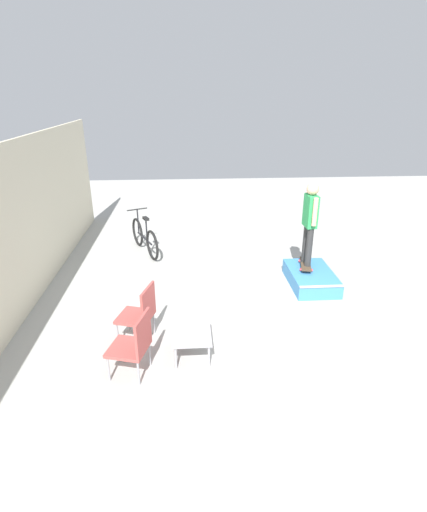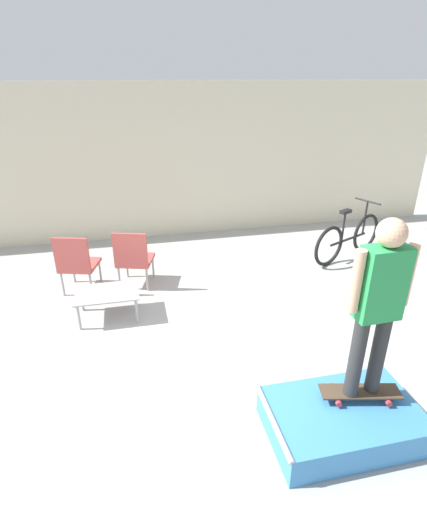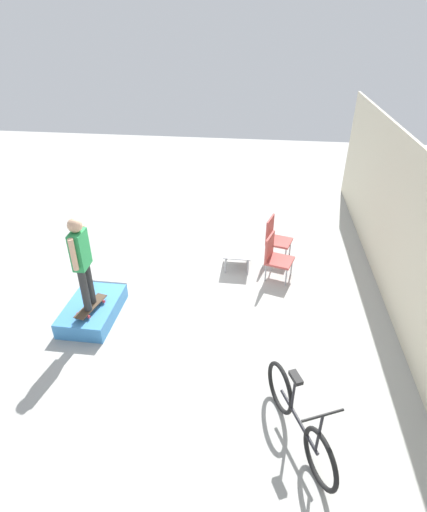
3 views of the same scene
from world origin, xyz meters
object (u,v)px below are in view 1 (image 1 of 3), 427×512
Objects in this scene: person_skater at (310,218)px; bicycle at (145,237)px; skateboard_on_ramp at (306,264)px; coffee_table at (192,333)px; skate_ramp_box at (311,278)px; patio_chair_left at (134,343)px; patio_chair_right at (141,312)px.

bicycle is (1.87, 3.54, -1.02)m from person_skater.
skateboard_on_ramp reaches higher than coffee_table.
coffee_table is (-2.17, 2.51, 0.19)m from skate_ramp_box.
patio_chair_left reaches higher than skate_ramp_box.
skateboard_on_ramp is at bearing -142.44° from bicycle.
bicycle is at bearing -159.08° from patio_chair_right.
skate_ramp_box is 1.46× the size of patio_chair_right.
skate_ramp_box is 1.27m from person_skater.
patio_chair_left is at bearing 159.11° from bicycle.
person_skater is at bearing 21.67° from skate_ramp_box.
person_skater is 1.77× the size of patio_chair_left.
skateboard_on_ramp is 3.40m from coffee_table.
patio_chair_right is at bearing 119.35° from person_skater.
bicycle reaches higher than patio_chair_right.
patio_chair_right is (0.84, 0.00, 0.00)m from patio_chair_left.
patio_chair_right is at bearing 118.22° from skate_ramp_box.
person_skater is (-0.00, 0.00, 1.02)m from skateboard_on_ramp.
person_skater is 3.89m from patio_chair_right.
skateboard_on_ramp is 0.45× the size of person_skater.
person_skater is (0.20, 0.08, 1.25)m from skate_ramp_box.
coffee_table is (-2.37, 2.44, -1.06)m from person_skater.
patio_chair_left is at bearing 142.94° from skateboard_on_ramp.
patio_chair_right is 0.57× the size of bicycle.
skateboard_on_ramp is 4.00m from bicycle.
skateboard_on_ramp is 4.29m from patio_chair_left.
bicycle reaches higher than patio_chair_left.
person_skater is at bearing 146.90° from skateboard_on_ramp.
patio_chair_left is (-2.82, 3.24, -0.88)m from person_skater.
person_skater is 1.01× the size of bicycle.
patio_chair_left is 1.00× the size of patio_chair_right.
coffee_table is at bearing 132.16° from person_skater.
coffee_table is 0.88× the size of patio_chair_left.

